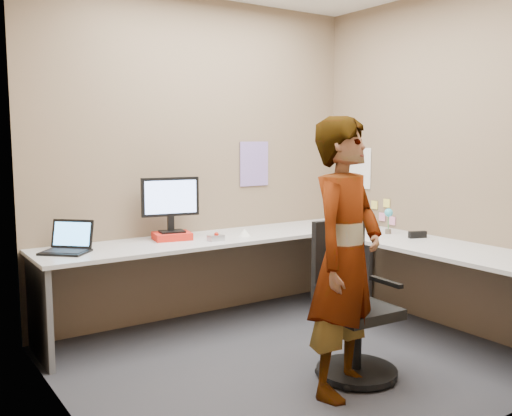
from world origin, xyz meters
TOP-DOWN VIEW (x-y plane):
  - ground at (0.00, 0.00)m, footprint 3.00×3.00m
  - wall_back at (0.00, 1.30)m, footprint 3.00×0.00m
  - wall_right at (1.50, 0.00)m, footprint 0.00×2.70m
  - wall_left at (-1.50, 0.00)m, footprint 0.00×2.70m
  - desk at (0.44, 0.39)m, footprint 2.98×2.58m
  - paper_ream at (-0.39, 1.06)m, footprint 0.32×0.26m
  - monitor at (-0.39, 1.08)m, footprint 0.46×0.17m
  - laptop at (-1.21, 1.02)m, footprint 0.40×0.40m
  - trackball_mouse at (-0.12, 0.82)m, footprint 0.12×0.08m
  - origami at (0.18, 0.88)m, footprint 0.10×0.10m
  - stapler at (1.30, 0.03)m, footprint 0.15×0.09m
  - flower at (1.25, 0.30)m, footprint 0.07×0.07m
  - calendar_purple at (0.55, 1.29)m, footprint 0.30×0.01m
  - calendar_white at (1.49, 0.90)m, footprint 0.01×0.28m
  - sticky_note_a at (1.49, 0.55)m, footprint 0.01×0.07m
  - sticky_note_b at (1.49, 0.60)m, footprint 0.01×0.07m
  - sticky_note_c at (1.49, 0.48)m, footprint 0.01×0.07m
  - sticky_note_d at (1.49, 0.70)m, footprint 0.01×0.07m
  - office_chair at (0.19, -0.40)m, footprint 0.52×0.52m
  - person at (-0.03, -0.56)m, footprint 0.71×0.58m

SIDE VIEW (x-z plane):
  - ground at x=0.00m, z-range 0.00..0.00m
  - office_chair at x=0.19m, z-range -0.09..0.90m
  - desk at x=0.44m, z-range 0.22..0.95m
  - trackball_mouse at x=-0.12m, z-range 0.72..0.79m
  - stapler at x=1.30m, z-range 0.73..0.78m
  - paper_ream at x=-0.39m, z-range 0.73..0.79m
  - origami at x=0.18m, z-range 0.73..0.79m
  - laptop at x=-1.21m, z-range 0.68..0.90m
  - sticky_note_c at x=1.49m, z-range 0.76..0.84m
  - sticky_note_b at x=1.49m, z-range 0.78..0.86m
  - person at x=-0.03m, z-range 0.00..1.66m
  - flower at x=1.25m, z-range 0.77..0.98m
  - sticky_note_d at x=1.49m, z-range 0.88..0.96m
  - sticky_note_a at x=1.49m, z-range 0.91..0.99m
  - monitor at x=-0.39m, z-range 0.83..1.26m
  - calendar_white at x=1.49m, z-range 1.06..1.44m
  - calendar_purple at x=0.55m, z-range 1.10..1.50m
  - wall_back at x=0.00m, z-range -0.15..2.85m
  - wall_right at x=1.50m, z-range 0.00..2.70m
  - wall_left at x=-1.50m, z-range 0.00..2.70m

